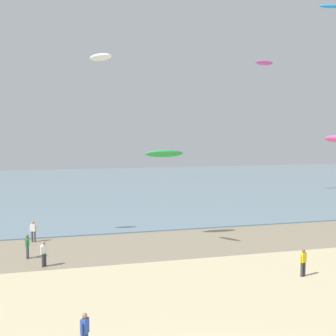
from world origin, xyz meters
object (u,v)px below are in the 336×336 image
object	(u,v)px
kite_aloft_5	(164,153)
kite_aloft_6	(331,6)
person_left_flank	(303,262)
kite_aloft_3	(100,57)
person_far_down_beach	(27,246)
person_right_flank	(85,332)
kite_aloft_2	(264,63)
person_mid_beach	(33,231)
person_by_waterline	(44,253)

from	to	relation	value
kite_aloft_5	kite_aloft_6	xyz separation A→B (m)	(18.01, 3.92, 14.21)
person_left_flank	kite_aloft_3	xyz separation A→B (m)	(-11.50, 6.62, 12.92)
person_far_down_beach	kite_aloft_3	size ratio (longest dim) A/B	0.82
kite_aloft_5	kite_aloft_6	distance (m)	23.27
person_right_flank	kite_aloft_3	distance (m)	18.18
person_left_flank	person_far_down_beach	size ratio (longest dim) A/B	1.00
person_left_flank	person_right_flank	xyz separation A→B (m)	(-13.54, -6.01, 0.00)
kite_aloft_2	kite_aloft_5	world-z (taller)	kite_aloft_2
person_far_down_beach	kite_aloft_6	bearing A→B (deg)	13.38
kite_aloft_3	kite_aloft_5	bearing A→B (deg)	-86.61
person_left_flank	kite_aloft_3	size ratio (longest dim) A/B	0.82
person_far_down_beach	kite_aloft_3	xyz separation A→B (m)	(5.08, -1.63, 12.92)
person_mid_beach	kite_aloft_6	size ratio (longest dim) A/B	0.72
person_left_flank	person_right_flank	world-z (taller)	same
person_by_waterline	person_right_flank	bearing A→B (deg)	-81.20
person_by_waterline	kite_aloft_6	distance (m)	35.39
person_left_flank	person_right_flank	size ratio (longest dim) A/B	1.00
person_mid_beach	person_by_waterline	xyz separation A→B (m)	(0.99, -6.84, 0.00)
person_right_flank	kite_aloft_2	distance (m)	49.67
person_right_flank	person_far_down_beach	bearing A→B (deg)	102.02
person_by_waterline	person_left_flank	distance (m)	16.56
person_far_down_beach	kite_aloft_6	world-z (taller)	kite_aloft_6
person_mid_beach	person_left_flank	distance (m)	20.87
person_mid_beach	kite_aloft_2	distance (m)	39.52
person_right_flank	kite_aloft_2	size ratio (longest dim) A/B	0.60
person_by_waterline	kite_aloft_3	size ratio (longest dim) A/B	0.82
kite_aloft_2	person_left_flank	bearing A→B (deg)	58.75
kite_aloft_6	person_by_waterline	bearing A→B (deg)	-152.17
person_far_down_beach	kite_aloft_2	size ratio (longest dim) A/B	0.60
person_right_flank	kite_aloft_3	bearing A→B (deg)	80.79
kite_aloft_2	person_far_down_beach	bearing A→B (deg)	29.80
kite_aloft_2	kite_aloft_6	world-z (taller)	kite_aloft_6
person_mid_beach	kite_aloft_6	bearing A→B (deg)	4.34
person_right_flank	kite_aloft_6	distance (m)	38.94
kite_aloft_3	kite_aloft_6	bearing A→B (deg)	-106.08
person_right_flank	person_far_down_beach	xyz separation A→B (m)	(-3.04, 14.26, 0.00)
person_by_waterline	kite_aloft_3	distance (m)	13.51
person_mid_beach	person_right_flank	world-z (taller)	same
person_right_flank	kite_aloft_5	distance (m)	19.76
kite_aloft_5	kite_aloft_3	bearing A→B (deg)	-141.25
kite_aloft_3	kite_aloft_6	xyz separation A→B (m)	(23.56, 8.44, 7.49)
person_far_down_beach	kite_aloft_6	size ratio (longest dim) A/B	0.72
kite_aloft_2	person_right_flank	bearing A→B (deg)	46.20
person_right_flank	kite_aloft_3	xyz separation A→B (m)	(2.05, 12.63, 12.92)
person_by_waterline	person_left_flank	size ratio (longest dim) A/B	1.00
person_left_flank	person_far_down_beach	xyz separation A→B (m)	(-16.58, 8.25, 0.00)
person_mid_beach	kite_aloft_6	distance (m)	35.09
kite_aloft_6	person_left_flank	bearing A→B (deg)	-118.99
person_by_waterline	kite_aloft_3	bearing A→B (deg)	8.13
person_far_down_beach	kite_aloft_3	distance (m)	13.98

